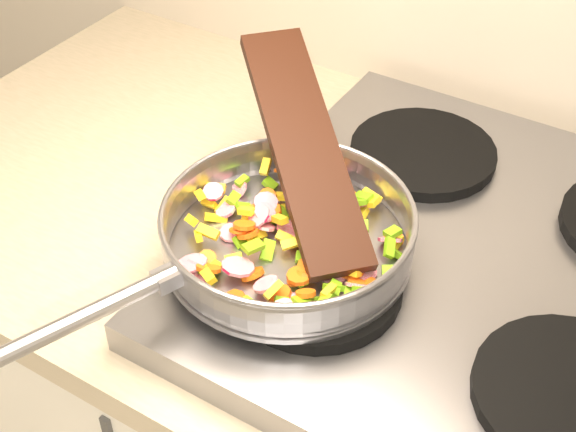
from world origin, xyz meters
The scene contains 7 objects.
cooktop centered at (-0.70, 1.67, 0.92)m, with size 0.60×0.60×0.04m, color #939399.
grate_fl centered at (-0.84, 1.52, 0.95)m, with size 0.19×0.19×0.02m, color black.
grate_fr centered at (-0.56, 1.52, 0.95)m, with size 0.19×0.19×0.02m, color black.
grate_bl centered at (-0.84, 1.81, 0.95)m, with size 0.19×0.19×0.02m, color black.
saute_pan centered at (-0.89, 1.55, 0.99)m, with size 0.32×0.47×0.06m.
vegetable_heap centered at (-0.88, 1.55, 0.97)m, with size 0.26×0.26×0.05m.
wooden_spatula centered at (-0.92, 1.63, 1.04)m, with size 0.33×0.07×0.02m, color black.
Camera 1 is at (-0.55, 0.99, 1.57)m, focal length 50.00 mm.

